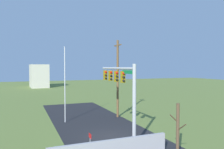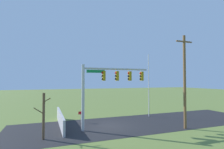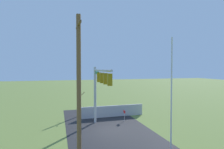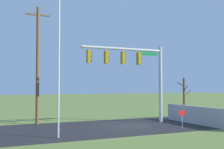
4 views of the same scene
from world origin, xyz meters
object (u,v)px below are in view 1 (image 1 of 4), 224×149
distant_building (39,76)px  flagpole (65,85)px  signal_mast (122,84)px  open_sign (90,138)px  utility_pole (118,77)px  bare_tree (178,132)px

distant_building → flagpole: bearing=176.9°
signal_mast → distant_building: distant_building is taller
signal_mast → open_sign: size_ratio=5.67×
distant_building → utility_pole: bearing=-175.1°
open_sign → signal_mast: bearing=119.4°
flagpole → distant_building: (-44.51, 0.39, -0.73)m
open_sign → distant_building: (-53.35, 0.22, 2.41)m
flagpole → bare_tree: bearing=20.4°
utility_pole → distant_building: bearing=-172.5°
flagpole → bare_tree: flagpole is taller
signal_mast → utility_pole: (-7.12, 2.75, 0.23)m
open_sign → bare_tree: bearing=49.8°
utility_pole → bare_tree: 13.19m
bare_tree → utility_pole: bearing=173.3°
utility_pole → open_sign: bearing=-33.9°
signal_mast → open_sign: signal_mast is taller
signal_mast → bare_tree: signal_mast is taller
distant_building → open_sign: bearing=177.2°
bare_tree → distant_building: bearing=-175.7°
flagpole → signal_mast: bearing=26.3°
bare_tree → open_sign: bearing=-130.2°
signal_mast → distant_building: bearing=-176.6°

